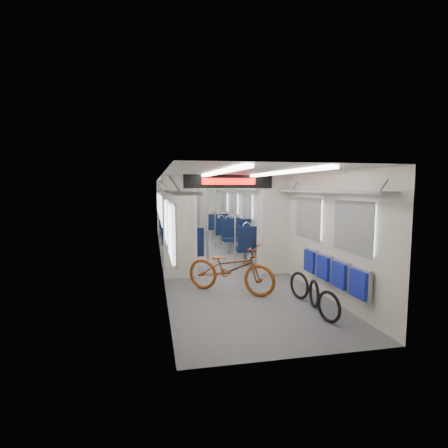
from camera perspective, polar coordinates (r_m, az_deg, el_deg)
name	(u,v)px	position (r m, az deg, el deg)	size (l,w,h in m)	color
carriage	(214,206)	(9.60, -1.62, 2.91)	(12.00, 12.02, 2.31)	#515456
bicycle	(230,268)	(6.74, 1.06, -7.27)	(0.63, 1.80, 0.95)	#914615
flip_bench	(332,271)	(6.36, 17.28, -7.35)	(0.12, 2.08, 0.49)	gray
bike_hoop_a	(329,308)	(5.60, 16.73, -13.04)	(0.49, 0.49, 0.05)	black
bike_hoop_b	(314,295)	(6.19, 14.49, -11.18)	(0.47, 0.47, 0.05)	black
bike_hoop_c	(299,287)	(6.58, 12.19, -9.99)	(0.50, 0.50, 0.05)	black
seat_bay_near_left	(180,241)	(9.56, -7.12, -2.76)	(0.95, 2.28, 1.16)	#0C1635
seat_bay_near_right	(245,238)	(10.09, 3.44, -2.33)	(0.93, 2.19, 1.13)	#0C1635
seat_bay_far_left	(172,226)	(13.57, -8.50, -0.28)	(0.92, 2.10, 1.11)	#0C1635
seat_bay_far_right	(223,227)	(13.16, -0.18, -0.51)	(0.88, 1.93, 1.06)	#0C1635
stanchion_near_left	(208,224)	(8.32, -2.71, 0.00)	(0.04, 0.04, 2.30)	silver
stanchion_near_right	(235,222)	(8.67, 1.83, 0.25)	(0.04, 0.04, 2.30)	silver
stanchion_far_left	(194,213)	(11.90, -4.95, 1.80)	(0.05, 0.05, 2.30)	silver
stanchion_far_right	(215,214)	(11.62, -1.48, 1.72)	(0.04, 0.04, 2.30)	silver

